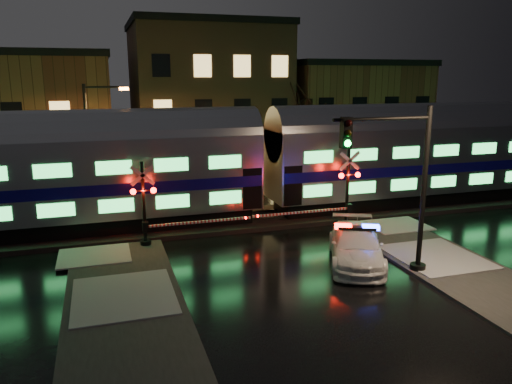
% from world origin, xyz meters
% --- Properties ---
extents(ground, '(120.00, 120.00, 0.00)m').
position_xyz_m(ground, '(0.00, 0.00, 0.00)').
color(ground, black).
rests_on(ground, ground).
extents(ballast, '(90.00, 4.20, 0.24)m').
position_xyz_m(ballast, '(0.00, 5.00, 0.12)').
color(ballast, black).
rests_on(ballast, ground).
extents(sidewalk_left, '(4.00, 20.00, 0.12)m').
position_xyz_m(sidewalk_left, '(-6.50, -6.00, 0.06)').
color(sidewalk_left, '#2D2D2D').
rests_on(sidewalk_left, ground).
extents(sidewalk_right, '(4.00, 20.00, 0.12)m').
position_xyz_m(sidewalk_right, '(6.50, -6.00, 0.06)').
color(sidewalk_right, '#2D2D2D').
rests_on(sidewalk_right, ground).
extents(building_left, '(14.00, 10.00, 9.00)m').
position_xyz_m(building_left, '(-13.00, 22.00, 4.50)').
color(building_left, brown).
rests_on(building_left, ground).
extents(building_mid, '(12.00, 11.00, 11.50)m').
position_xyz_m(building_mid, '(2.00, 22.50, 5.75)').
color(building_mid, brown).
rests_on(building_mid, ground).
extents(building_right, '(12.00, 10.00, 8.50)m').
position_xyz_m(building_right, '(15.00, 22.00, 4.25)').
color(building_right, brown).
rests_on(building_right, ground).
extents(train, '(51.00, 3.12, 5.92)m').
position_xyz_m(train, '(1.35, 5.00, 3.38)').
color(train, black).
rests_on(train, ballast).
extents(police_car, '(4.03, 5.61, 1.68)m').
position_xyz_m(police_car, '(3.00, -2.33, 0.76)').
color(police_car, white).
rests_on(police_car, ground).
extents(crossing_signal_right, '(5.84, 0.66, 4.14)m').
position_xyz_m(crossing_signal_right, '(4.66, 2.31, 1.71)').
color(crossing_signal_right, black).
rests_on(crossing_signal_right, ground).
extents(crossing_signal_left, '(5.62, 0.65, 3.98)m').
position_xyz_m(crossing_signal_left, '(-4.88, 2.30, 1.64)').
color(crossing_signal_left, black).
rests_on(crossing_signal_left, ground).
extents(traffic_light, '(4.28, 0.74, 6.62)m').
position_xyz_m(traffic_light, '(3.87, -4.00, 3.52)').
color(traffic_light, black).
rests_on(traffic_light, ground).
extents(streetlight, '(2.43, 0.25, 7.28)m').
position_xyz_m(streetlight, '(-7.31, 9.00, 4.19)').
color(streetlight, black).
rests_on(streetlight, ground).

